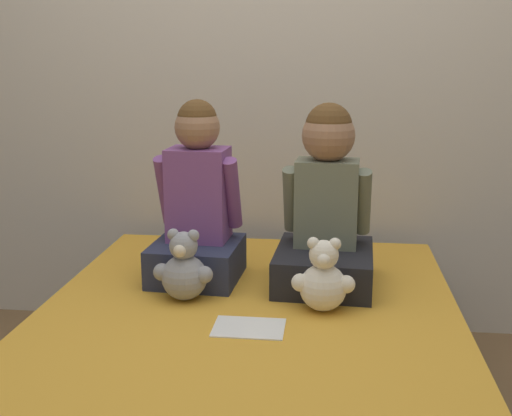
# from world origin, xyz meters

# --- Properties ---
(wall_behind_bed) EXTENTS (8.00, 0.06, 2.50)m
(wall_behind_bed) POSITION_xyz_m (0.00, 1.13, 1.25)
(wall_behind_bed) COLOR beige
(wall_behind_bed) RESTS_ON ground_plane
(bed) EXTENTS (1.34, 2.01, 0.44)m
(bed) POSITION_xyz_m (0.00, 0.00, 0.22)
(bed) COLOR #2D2D33
(bed) RESTS_ON ground_plane
(child_on_left) EXTENTS (0.32, 0.33, 0.64)m
(child_on_left) POSITION_xyz_m (-0.22, 0.49, 0.70)
(child_on_left) COLOR #282D47
(child_on_left) RESTS_ON bed
(child_on_right) EXTENTS (0.35, 0.40, 0.63)m
(child_on_right) POSITION_xyz_m (0.23, 0.49, 0.69)
(child_on_right) COLOR black
(child_on_right) RESTS_ON bed
(teddy_bear_held_by_left_child) EXTENTS (0.20, 0.15, 0.24)m
(teddy_bear_held_by_left_child) POSITION_xyz_m (-0.22, 0.27, 0.54)
(teddy_bear_held_by_left_child) COLOR #939399
(teddy_bear_held_by_left_child) RESTS_ON bed
(teddy_bear_held_by_right_child) EXTENTS (0.20, 0.15, 0.24)m
(teddy_bear_held_by_right_child) POSITION_xyz_m (0.23, 0.23, 0.54)
(teddy_bear_held_by_right_child) COLOR silver
(teddy_bear_held_by_right_child) RESTS_ON bed
(sign_card) EXTENTS (0.21, 0.15, 0.00)m
(sign_card) POSITION_xyz_m (0.02, 0.06, 0.44)
(sign_card) COLOR white
(sign_card) RESTS_ON bed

